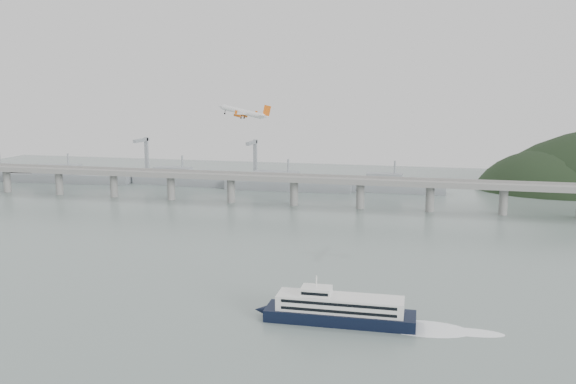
# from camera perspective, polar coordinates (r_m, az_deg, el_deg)

# --- Properties ---
(ground) EXTENTS (900.00, 900.00, 0.00)m
(ground) POSITION_cam_1_polar(r_m,az_deg,el_deg) (266.26, -2.79, -9.66)
(ground) COLOR slate
(ground) RESTS_ON ground
(bridge) EXTENTS (800.00, 22.00, 23.90)m
(bridge) POSITION_cam_1_polar(r_m,az_deg,el_deg) (452.23, 4.14, 0.79)
(bridge) COLOR gray
(bridge) RESTS_ON ground
(distant_fleet) EXTENTS (453.00, 60.90, 40.00)m
(distant_fleet) POSITION_cam_1_polar(r_m,az_deg,el_deg) (560.20, -10.52, 1.23)
(distant_fleet) COLOR gray
(distant_fleet) RESTS_ON ground
(ferry) EXTENTS (94.28, 17.11, 17.79)m
(ferry) POSITION_cam_1_polar(r_m,az_deg,el_deg) (237.36, 4.87, -10.93)
(ferry) COLOR black
(ferry) RESTS_ON ground
(airliner) EXTENTS (34.15, 30.93, 9.61)m
(airliner) POSITION_cam_1_polar(r_m,az_deg,el_deg) (360.13, -4.17, 7.45)
(airliner) COLOR white
(airliner) RESTS_ON ground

